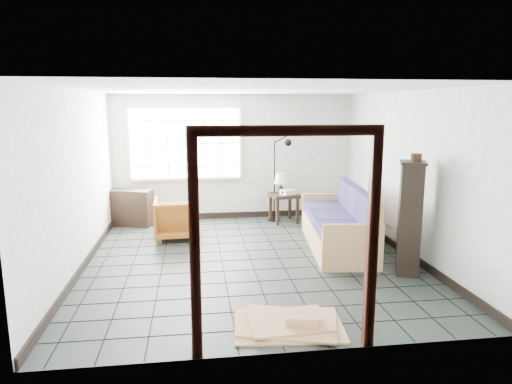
{
  "coord_description": "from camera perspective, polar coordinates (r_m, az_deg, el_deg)",
  "views": [
    {
      "loc": [
        -0.83,
        -6.74,
        2.38
      ],
      "look_at": [
        0.13,
        0.3,
        1.02
      ],
      "focal_mm": 32.0,
      "sensor_mm": 36.0,
      "label": 1
    }
  ],
  "objects": [
    {
      "name": "ground",
      "position": [
        7.2,
        -0.68,
        -8.45
      ],
      "size": [
        5.5,
        5.5,
        0.0
      ],
      "primitive_type": "plane",
      "color": "black",
      "rests_on": "ground"
    },
    {
      "name": "room_shell",
      "position": [
        6.86,
        -0.74,
        4.99
      ],
      "size": [
        5.02,
        5.52,
        2.61
      ],
      "color": "#A0A69F",
      "rests_on": "ground"
    },
    {
      "name": "window_panel",
      "position": [
        9.48,
        -8.79,
        6.0
      ],
      "size": [
        2.32,
        0.08,
        1.52
      ],
      "color": "silver",
      "rests_on": "ground"
    },
    {
      "name": "doorway_trim",
      "position": [
        4.25,
        3.79,
        -2.76
      ],
      "size": [
        1.8,
        0.08,
        2.2
      ],
      "color": "black",
      "rests_on": "ground"
    },
    {
      "name": "futon_sofa",
      "position": [
        7.82,
        10.61,
        -4.18
      ],
      "size": [
        1.14,
        2.43,
        1.04
      ],
      "rotation": [
        0.0,
        0.0,
        -0.11
      ],
      "color": "#AB844D",
      "rests_on": "ground"
    },
    {
      "name": "armchair",
      "position": [
        8.36,
        -9.9,
        -3.0
      ],
      "size": [
        0.81,
        0.76,
        0.8
      ],
      "primitive_type": "imported",
      "rotation": [
        0.0,
        0.0,
        3.18
      ],
      "color": "#955415",
      "rests_on": "ground"
    },
    {
      "name": "side_table",
      "position": [
        9.35,
        3.51,
        -0.85
      ],
      "size": [
        0.62,
        0.62,
        0.59
      ],
      "rotation": [
        0.0,
        0.0,
        0.16
      ],
      "color": "black",
      "rests_on": "ground"
    },
    {
      "name": "table_lamp",
      "position": [
        9.32,
        3.12,
        1.59
      ],
      "size": [
        0.32,
        0.32,
        0.42
      ],
      "rotation": [
        0.0,
        0.0,
        0.19
      ],
      "color": "black",
      "rests_on": "side_table"
    },
    {
      "name": "projector",
      "position": [
        9.27,
        4.01,
        0.01
      ],
      "size": [
        0.33,
        0.3,
        0.1
      ],
      "rotation": [
        0.0,
        0.0,
        0.42
      ],
      "color": "silver",
      "rests_on": "side_table"
    },
    {
      "name": "floor_lamp",
      "position": [
        9.39,
        3.12,
        2.05
      ],
      "size": [
        0.51,
        0.32,
        1.77
      ],
      "rotation": [
        0.0,
        0.0,
        0.18
      ],
      "color": "black",
      "rests_on": "ground"
    },
    {
      "name": "console_shelf",
      "position": [
        9.45,
        -15.59,
        -1.89
      ],
      "size": [
        0.99,
        0.61,
        0.72
      ],
      "rotation": [
        0.0,
        0.0,
        -0.29
      ],
      "color": "black",
      "rests_on": "ground"
    },
    {
      "name": "tall_shelf",
      "position": [
        6.77,
        18.67,
        -3.03
      ],
      "size": [
        0.48,
        0.53,
        1.62
      ],
      "rotation": [
        0.0,
        0.0,
        -0.39
      ],
      "color": "black",
      "rests_on": "ground"
    },
    {
      "name": "pot",
      "position": [
        6.58,
        19.4,
        4.07
      ],
      "size": [
        0.19,
        0.19,
        0.11
      ],
      "rotation": [
        0.0,
        0.0,
        -0.35
      ],
      "color": "black",
      "rests_on": "tall_shelf"
    },
    {
      "name": "open_box",
      "position": [
        7.92,
        12.9,
        -5.48
      ],
      "size": [
        0.93,
        0.48,
        0.52
      ],
      "rotation": [
        0.0,
        0.0,
        0.03
      ],
      "color": "#956547",
      "rests_on": "ground"
    },
    {
      "name": "cardboard_pile",
      "position": [
        5.17,
        4.33,
        -15.98
      ],
      "size": [
        1.25,
        1.03,
        0.17
      ],
      "rotation": [
        0.0,
        0.0,
        -0.15
      ],
      "color": "#956547",
      "rests_on": "ground"
    }
  ]
}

